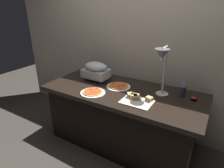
{
  "coord_description": "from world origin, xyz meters",
  "views": [
    {
      "loc": [
        0.95,
        -1.82,
        1.7
      ],
      "look_at": [
        -0.14,
        0.0,
        0.81
      ],
      "focal_mm": 30.25,
      "sensor_mm": 36.0,
      "label": 1
    }
  ],
  "objects_px": {
    "sandwich_platter": "(137,99)",
    "sauce_cup_near": "(194,99)",
    "pizza_plate_center": "(93,92)",
    "utensil_holder": "(182,91)",
    "chafing_dish": "(96,70)",
    "heat_lamp": "(162,60)",
    "pizza_plate_front": "(118,86)"
  },
  "relations": [
    {
      "from": "pizza_plate_center",
      "to": "utensil_holder",
      "type": "relative_size",
      "value": 1.27
    },
    {
      "from": "heat_lamp",
      "to": "sauce_cup_near",
      "type": "bearing_deg",
      "value": 25.87
    },
    {
      "from": "pizza_plate_center",
      "to": "sauce_cup_near",
      "type": "distance_m",
      "value": 1.11
    },
    {
      "from": "chafing_dish",
      "to": "utensil_holder",
      "type": "bearing_deg",
      "value": 5.42
    },
    {
      "from": "heat_lamp",
      "to": "sauce_cup_near",
      "type": "distance_m",
      "value": 0.56
    },
    {
      "from": "pizza_plate_front",
      "to": "sauce_cup_near",
      "type": "height_order",
      "value": "same"
    },
    {
      "from": "pizza_plate_center",
      "to": "chafing_dish",
      "type": "bearing_deg",
      "value": 120.06
    },
    {
      "from": "heat_lamp",
      "to": "sandwich_platter",
      "type": "xyz_separation_m",
      "value": [
        -0.18,
        -0.17,
        -0.42
      ]
    },
    {
      "from": "pizza_plate_front",
      "to": "pizza_plate_center",
      "type": "xyz_separation_m",
      "value": [
        -0.17,
        -0.3,
        -0.0
      ]
    },
    {
      "from": "sandwich_platter",
      "to": "pizza_plate_front",
      "type": "bearing_deg",
      "value": 147.64
    },
    {
      "from": "pizza_plate_center",
      "to": "sandwich_platter",
      "type": "distance_m",
      "value": 0.52
    },
    {
      "from": "sandwich_platter",
      "to": "utensil_holder",
      "type": "bearing_deg",
      "value": 45.63
    },
    {
      "from": "chafing_dish",
      "to": "sandwich_platter",
      "type": "bearing_deg",
      "value": -21.12
    },
    {
      "from": "chafing_dish",
      "to": "sandwich_platter",
      "type": "distance_m",
      "value": 0.79
    },
    {
      "from": "sauce_cup_near",
      "to": "utensil_holder",
      "type": "bearing_deg",
      "value": 157.37
    },
    {
      "from": "utensil_holder",
      "to": "sandwich_platter",
      "type": "bearing_deg",
      "value": -134.37
    },
    {
      "from": "pizza_plate_center",
      "to": "sandwich_platter",
      "type": "height_order",
      "value": "sandwich_platter"
    },
    {
      "from": "sandwich_platter",
      "to": "utensil_holder",
      "type": "relative_size",
      "value": 1.43
    },
    {
      "from": "chafing_dish",
      "to": "sandwich_platter",
      "type": "relative_size",
      "value": 1.07
    },
    {
      "from": "pizza_plate_front",
      "to": "sandwich_platter",
      "type": "xyz_separation_m",
      "value": [
        0.34,
        -0.22,
        0.01
      ]
    },
    {
      "from": "chafing_dish",
      "to": "heat_lamp",
      "type": "distance_m",
      "value": 0.96
    },
    {
      "from": "heat_lamp",
      "to": "utensil_holder",
      "type": "distance_m",
      "value": 0.48
    },
    {
      "from": "pizza_plate_center",
      "to": "sauce_cup_near",
      "type": "height_order",
      "value": "same"
    },
    {
      "from": "pizza_plate_front",
      "to": "sandwich_platter",
      "type": "relative_size",
      "value": 0.92
    },
    {
      "from": "sauce_cup_near",
      "to": "pizza_plate_front",
      "type": "bearing_deg",
      "value": -172.72
    },
    {
      "from": "sandwich_platter",
      "to": "sauce_cup_near",
      "type": "xyz_separation_m",
      "value": [
        0.51,
        0.33,
        -0.0
      ]
    },
    {
      "from": "pizza_plate_front",
      "to": "utensil_holder",
      "type": "distance_m",
      "value": 0.74
    },
    {
      "from": "heat_lamp",
      "to": "pizza_plate_center",
      "type": "bearing_deg",
      "value": -159.97
    },
    {
      "from": "heat_lamp",
      "to": "sauce_cup_near",
      "type": "xyz_separation_m",
      "value": [
        0.33,
        0.16,
        -0.42
      ]
    },
    {
      "from": "pizza_plate_center",
      "to": "utensil_holder",
      "type": "bearing_deg",
      "value": 27.93
    },
    {
      "from": "pizza_plate_front",
      "to": "utensil_holder",
      "type": "xyz_separation_m",
      "value": [
        0.72,
        0.17,
        0.05
      ]
    },
    {
      "from": "sandwich_platter",
      "to": "utensil_holder",
      "type": "xyz_separation_m",
      "value": [
        0.38,
        0.38,
        0.04
      ]
    }
  ]
}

